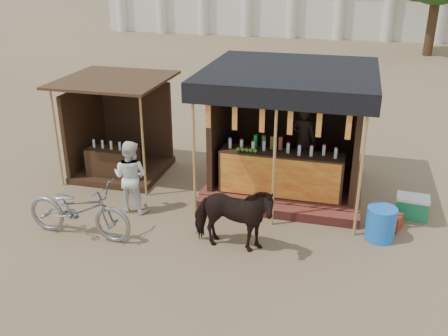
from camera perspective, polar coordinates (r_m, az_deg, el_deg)
name	(u,v)px	position (r m, az deg, el deg)	size (l,w,h in m)	color
ground	(201,259)	(8.99, -2.64, -10.36)	(120.00, 120.00, 0.00)	#846B4C
main_stall	(288,146)	(11.29, 7.31, 2.52)	(3.60, 3.61, 2.78)	brown
secondary_stall	(115,139)	(12.43, -12.31, 3.25)	(2.40, 2.40, 2.38)	#3B2115
cow	(232,218)	(8.94, 0.98, -5.69)	(0.70, 1.55, 1.30)	black
motorbike	(79,209)	(9.80, -16.28, -4.55)	(0.75, 2.14, 1.13)	gray
bystander	(131,176)	(10.44, -10.63, -0.96)	(0.75, 0.58, 1.54)	white
blue_barrel	(381,224)	(9.86, 17.48, -6.10)	(0.55, 0.55, 0.65)	blue
red_crate	(390,221)	(10.37, 18.47, -5.80)	(0.40, 0.36, 0.30)	maroon
cooler	(412,207)	(10.92, 20.69, -4.15)	(0.68, 0.49, 0.46)	#1C804F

